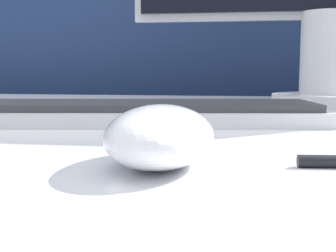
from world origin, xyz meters
TOP-DOWN VIEW (x-y plane):
  - partition_panel at (0.00, 0.64)m, footprint 5.00×0.03m
  - computer_mouse_near at (-0.06, -0.24)m, footprint 0.07×0.11m
  - keyboard at (-0.13, -0.02)m, footprint 0.45×0.18m

SIDE VIEW (x-z plane):
  - partition_panel at x=0.00m, z-range 0.00..1.22m
  - keyboard at x=-0.13m, z-range 0.74..0.76m
  - computer_mouse_near at x=-0.06m, z-range 0.74..0.77m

